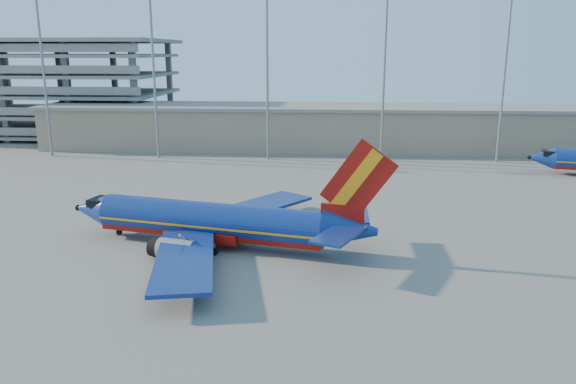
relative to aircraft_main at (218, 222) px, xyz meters
name	(u,v)px	position (x,y,z in m)	size (l,w,h in m)	color
ground	(268,246)	(4.92, 0.23, -2.44)	(220.00, 220.00, 0.00)	slate
terminal_building	(350,127)	(14.92, 58.23, 1.88)	(122.00, 16.00, 8.50)	gray
parking_garage	(34,83)	(-57.08, 74.28, 9.29)	(62.00, 32.00, 21.40)	slate
light_mast_row	(326,59)	(9.92, 46.23, 15.12)	(101.60, 1.60, 28.65)	gray
aircraft_main	(218,222)	(0.00, 0.00, 0.00)	(33.23, 31.61, 11.40)	navy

